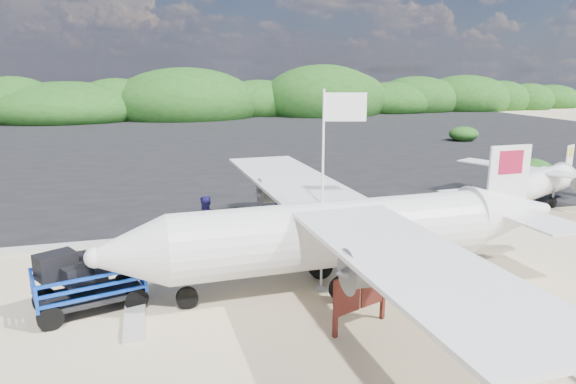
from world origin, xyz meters
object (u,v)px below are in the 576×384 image
crew_a (279,206)px  aircraft_large (415,147)px  signboard (359,327)px  crew_c (322,236)px  aircraft_small (116,142)px  crew_b (205,223)px  baggage_cart (92,310)px  flagpole (321,289)px

crew_a → aircraft_large: aircraft_large is taller
signboard → crew_c: (0.45, 3.97, 0.94)m
signboard → aircraft_large: size_ratio=0.11×
aircraft_large → aircraft_small: 24.71m
aircraft_small → crew_b: bearing=74.0°
baggage_cart → signboard: 6.68m
signboard → aircraft_large: (15.90, 25.90, 0.00)m
signboard → crew_b: size_ratio=0.93×
crew_a → aircraft_small: 28.35m
baggage_cart → crew_a: crew_a is taller
signboard → crew_a: size_ratio=0.91×
crew_c → aircraft_large: (15.44, 21.93, -0.94)m
baggage_cart → signboard: bearing=-38.4°
crew_c → aircraft_large: 26.84m
crew_c → aircraft_small: crew_c is taller
baggage_cart → crew_c: size_ratio=1.47×
signboard → aircraft_small: aircraft_small is taller
crew_a → aircraft_large: bearing=-110.6°
signboard → aircraft_large: bearing=37.8°
crew_b → aircraft_small: 29.09m
flagpole → crew_a: size_ratio=2.88×
aircraft_small → flagpole: bearing=77.5°
crew_a → crew_c: 3.80m
baggage_cart → crew_c: (6.60, 1.34, 0.94)m
crew_a → aircraft_large: (15.84, 18.15, -0.94)m
baggage_cart → flagpole: flagpole is taller
baggage_cart → crew_a: size_ratio=1.47×
crew_a → aircraft_large: size_ratio=0.12×
signboard → crew_a: crew_a is taller
crew_b → aircraft_large: aircraft_large is taller
crew_a → crew_b: 3.19m
baggage_cart → crew_b: bearing=33.5°
crew_c → crew_a: bearing=-97.0°
crew_a → signboard: bearing=110.1°
baggage_cart → crew_a: 8.10m
flagpole → aircraft_large: (16.06, 23.61, 0.00)m
flagpole → signboard: size_ratio=3.16×
signboard → crew_c: size_ratio=0.91×
baggage_cart → signboard: signboard is taller
crew_a → crew_c: crew_a is taller
baggage_cart → crew_b: 5.11m
baggage_cart → aircraft_small: size_ratio=0.42×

